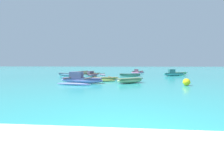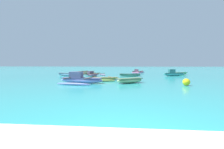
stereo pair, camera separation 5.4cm
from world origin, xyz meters
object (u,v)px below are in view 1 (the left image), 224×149
object	(u,v)px
moored_boat_3	(86,72)
mooring_buoy_0	(187,82)
moored_boat_7	(178,73)
moored_boat_9	(130,75)
moored_boat_0	(81,79)
moored_boat_5	(92,74)
moored_boat_6	(103,79)
moored_boat_1	(130,80)
moored_boat_8	(67,74)
moored_boat_2	(138,72)
moored_boat_4	(174,74)

from	to	relation	value
moored_boat_3	mooring_buoy_0	world-z (taller)	mooring_buoy_0
moored_boat_7	moored_boat_9	world-z (taller)	moored_boat_7
mooring_buoy_0	moored_boat_0	bearing A→B (deg)	173.79
moored_boat_5	moored_boat_6	size ratio (longest dim) A/B	1.15
moored_boat_1	moored_boat_6	bearing A→B (deg)	108.17
moored_boat_6	mooring_buoy_0	distance (m)	8.00
moored_boat_8	moored_boat_9	world-z (taller)	moored_boat_8
moored_boat_0	moored_boat_1	distance (m)	4.40
moored_boat_1	mooring_buoy_0	world-z (taller)	mooring_buoy_0
moored_boat_2	moored_boat_9	bearing A→B (deg)	-80.58
moored_boat_0	moored_boat_9	distance (m)	9.20
moored_boat_3	moored_boat_7	size ratio (longest dim) A/B	1.34
moored_boat_0	moored_boat_9	xyz separation A→B (m)	(4.65, 7.94, -0.12)
moored_boat_4	moored_boat_7	bearing A→B (deg)	39.22
moored_boat_2	moored_boat_7	bearing A→B (deg)	-17.19
moored_boat_2	moored_boat_9	size ratio (longest dim) A/B	1.30
moored_boat_4	moored_boat_6	size ratio (longest dim) A/B	0.95
moored_boat_0	moored_boat_3	bearing A→B (deg)	111.34
moored_boat_0	moored_boat_8	size ratio (longest dim) A/B	1.15
moored_boat_5	moored_boat_6	world-z (taller)	moored_boat_5
moored_boat_5	moored_boat_2	bearing A→B (deg)	90.25
moored_boat_2	moored_boat_7	size ratio (longest dim) A/B	1.12
moored_boat_3	moored_boat_8	bearing A→B (deg)	-79.20
moored_boat_3	moored_boat_7	distance (m)	16.41
moored_boat_7	moored_boat_8	xyz separation A→B (m)	(-16.73, -3.99, 0.00)
moored_boat_9	moored_boat_7	bearing A→B (deg)	31.03
moored_boat_2	moored_boat_5	xyz separation A→B (m)	(-7.30, -8.48, -0.01)
mooring_buoy_0	moored_boat_4	bearing A→B (deg)	77.44
moored_boat_3	moored_boat_9	distance (m)	11.05
moored_boat_3	mooring_buoy_0	bearing A→B (deg)	-36.76
moored_boat_1	moored_boat_7	distance (m)	14.02
moored_boat_9	moored_boat_0	bearing A→B (deg)	-115.30
moored_boat_2	moored_boat_5	size ratio (longest dim) A/B	0.97
moored_boat_4	mooring_buoy_0	bearing A→B (deg)	-123.60
moored_boat_7	mooring_buoy_0	size ratio (longest dim) A/B	6.43
moored_boat_5	mooring_buoy_0	bearing A→B (deg)	-2.32
moored_boat_3	moored_boat_9	world-z (taller)	moored_boat_3
moored_boat_5	moored_boat_4	bearing A→B (deg)	46.49
moored_boat_9	moored_boat_2	bearing A→B (deg)	82.96
moored_boat_0	moored_boat_6	xyz separation A→B (m)	(1.62, 2.62, -0.17)
moored_boat_4	moored_boat_6	bearing A→B (deg)	-166.09
moored_boat_5	moored_boat_7	distance (m)	13.78
moored_boat_7	moored_boat_5	bearing A→B (deg)	173.33
moored_boat_1	moored_boat_9	size ratio (longest dim) A/B	0.84
moored_boat_2	moored_boat_3	bearing A→B (deg)	-151.75
moored_boat_0	moored_boat_6	size ratio (longest dim) A/B	1.12
moored_boat_1	moored_boat_2	distance (m)	16.39
moored_boat_6	mooring_buoy_0	size ratio (longest dim) A/B	6.45
moored_boat_4	mooring_buoy_0	xyz separation A→B (m)	(-2.26, -10.16, -0.06)
moored_boat_3	moored_boat_6	xyz separation A→B (m)	(5.14, -12.74, -0.02)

